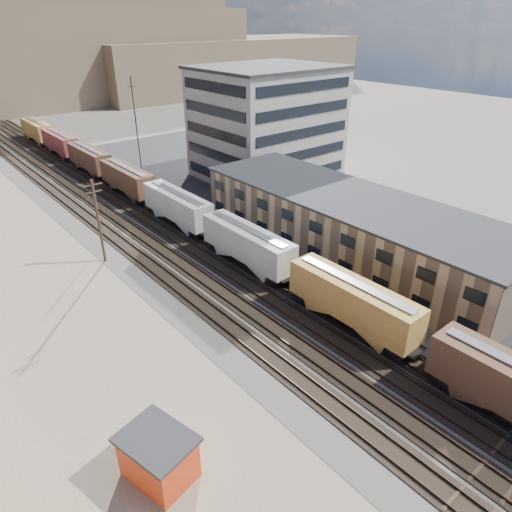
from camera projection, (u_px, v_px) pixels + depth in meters
ground at (492, 454)px, 30.16m from camera, size 300.00×300.00×0.00m
ballast_bed at (139, 222)px, 64.07m from camera, size 18.00×200.00×0.06m
dirt_yard at (5, 303)px, 45.95m from camera, size 24.00×180.00×0.03m
asphalt_lot at (325, 215)px, 66.37m from camera, size 26.00×120.00×0.04m
rail_tracks at (136, 222)px, 63.72m from camera, size 11.40×200.00×0.24m
freight_train at (150, 191)px, 67.16m from camera, size 3.00×119.74×4.46m
warehouse at (350, 226)px, 53.91m from camera, size 12.40×40.40×7.25m
office_tower at (267, 123)px, 78.97m from camera, size 22.60×18.60×18.45m
utility_pole_north at (98, 220)px, 51.36m from camera, size 2.20×0.32×10.00m
radio_mast at (138, 137)px, 70.01m from camera, size 1.20×0.16×18.00m
maintenance_shed at (159, 456)px, 28.01m from camera, size 4.45×5.21×3.31m
parked_car_blue at (282, 182)px, 77.14m from camera, size 5.61×4.47×1.42m
parked_car_far at (240, 165)px, 86.05m from camera, size 2.54×4.67×1.51m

